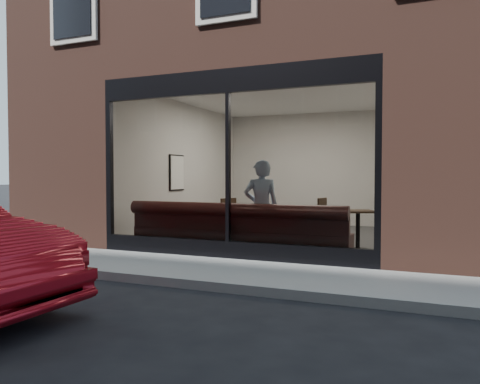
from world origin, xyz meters
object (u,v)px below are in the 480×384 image
at_px(cafe_table_right, 358,211).
at_px(cafe_chair_right, 314,231).
at_px(cafe_chair_left, 222,232).
at_px(banquette, 237,242).
at_px(person, 261,208).
at_px(cafe_table_left, 200,207).

xyz_separation_m(cafe_table_right, cafe_chair_right, (-1.00, 0.65, -0.50)).
bearing_deg(cafe_table_right, cafe_chair_left, -176.31).
bearing_deg(banquette, person, 24.25).
distance_m(banquette, cafe_chair_right, 2.18).
relative_size(banquette, cafe_table_right, 7.11).
bearing_deg(person, banquette, 0.85).
bearing_deg(cafe_table_right, person, -142.65).
bearing_deg(cafe_table_left, banquette, -41.25).
height_order(cafe_table_left, cafe_chair_right, cafe_table_left).
relative_size(cafe_table_left, cafe_chair_left, 1.47).
height_order(person, cafe_table_right, person).
height_order(cafe_table_right, cafe_chair_left, cafe_table_right).
xyz_separation_m(banquette, cafe_chair_left, (-0.84, 1.15, 0.01)).
xyz_separation_m(person, cafe_chair_right, (0.51, 1.81, -0.60)).
relative_size(cafe_chair_left, cafe_chair_right, 1.14).
height_order(banquette, cafe_table_right, cafe_table_right).
bearing_deg(cafe_table_right, cafe_table_left, -177.42).
bearing_deg(cafe_chair_left, banquette, 144.22).
bearing_deg(person, cafe_chair_right, -129.11).
bearing_deg(cafe_table_right, banquette, -145.03).
bearing_deg(cafe_table_left, person, -30.15).
xyz_separation_m(cafe_chair_left, cafe_chair_right, (1.73, 0.83, 0.00)).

